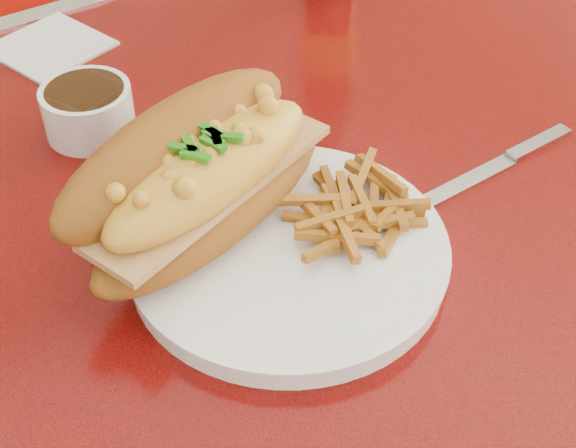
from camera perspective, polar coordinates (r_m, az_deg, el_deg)
diner_table at (r=0.82m, az=-2.83°, el=-5.89°), size 1.23×0.83×0.77m
booth_bench_far at (r=1.61m, az=-18.06°, el=4.70°), size 1.20×0.51×0.90m
dinner_plate at (r=0.63m, az=0.00°, el=-1.98°), size 0.31×0.31×0.02m
mac_hoagie at (r=0.62m, az=-6.34°, el=3.53°), size 0.27×0.19×0.11m
fries_pile at (r=0.64m, az=4.99°, el=1.09°), size 0.10×0.09×0.03m
fork at (r=0.67m, az=2.80°, el=1.55°), size 0.08×0.15×0.00m
gravy_ramekin at (r=0.78m, az=-14.04°, el=7.93°), size 0.09×0.09×0.05m
sauce_cup_right at (r=0.79m, az=-3.23°, el=8.80°), size 0.07×0.07×0.03m
knife at (r=0.76m, az=15.03°, el=4.26°), size 0.21×0.02×0.01m
paper_napkin at (r=0.94m, az=-16.56°, el=12.01°), size 0.13×0.13×0.00m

